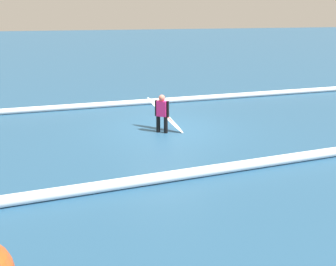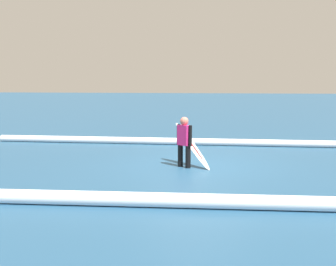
% 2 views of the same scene
% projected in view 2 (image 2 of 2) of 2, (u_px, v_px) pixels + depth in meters
% --- Properties ---
extents(ground_plane, '(155.72, 155.72, 0.00)m').
position_uv_depth(ground_plane, '(196.00, 165.00, 12.10)').
color(ground_plane, navy).
extents(surfer, '(0.44, 0.36, 1.34)m').
position_uv_depth(surfer, '(184.00, 139.00, 11.68)').
color(surfer, black).
rests_on(surfer, ground_plane).
extents(surfboard, '(1.20, 1.26, 1.14)m').
position_uv_depth(surfboard, '(192.00, 145.00, 11.92)').
color(surfboard, white).
rests_on(surfboard, ground_plane).
extents(wave_crest_foreground, '(20.35, 0.78, 0.24)m').
position_uv_depth(wave_crest_foreground, '(274.00, 143.00, 15.52)').
color(wave_crest_foreground, white).
rests_on(wave_crest_foreground, ground_plane).
extents(wave_crest_midground, '(23.95, 2.02, 0.27)m').
position_uv_depth(wave_crest_midground, '(102.00, 199.00, 8.08)').
color(wave_crest_midground, white).
rests_on(wave_crest_midground, ground_plane).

